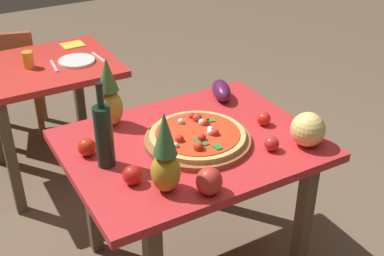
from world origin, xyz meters
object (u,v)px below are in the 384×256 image
pizza (198,135)px  pineapple_right (109,96)px  display_table (191,161)px  knife_utensil (99,57)px  tomato_beside_pepper (272,144)px  napkin_folded (73,45)px  tomato_near_board (264,119)px  background_table (43,86)px  dining_chair (10,78)px  wine_bottle (104,135)px  bell_pepper (209,181)px  fork_utensil (54,66)px  drinking_glass_juice (28,60)px  eggplant (221,90)px  tomato_by_bottle (132,175)px  melon (308,129)px  tomato_at_corner (87,147)px  dinner_plate (77,61)px  pineapple_left (165,157)px

pizza → pineapple_right: (-0.28, 0.34, 0.11)m
display_table → knife_utensil: bearing=90.6°
tomato_beside_pepper → napkin_folded: size_ratio=0.48×
napkin_folded → tomato_near_board: bearing=-72.7°
background_table → dining_chair: size_ratio=1.05×
knife_utensil → wine_bottle: bearing=-113.9°
wine_bottle → bell_pepper: bearing=-53.8°
fork_utensil → drinking_glass_juice: bearing=160.0°
dining_chair → bell_pepper: (0.34, -2.15, 0.35)m
knife_utensil → napkin_folded: 0.30m
eggplant → tomato_by_bottle: (-0.71, -0.46, -0.01)m
napkin_folded → wine_bottle: bearing=-102.4°
pizza → fork_utensil: size_ratio=2.39×
melon → knife_utensil: (-0.45, 1.42, -0.07)m
wine_bottle → tomato_near_board: 0.78m
background_table → melon: bearing=-61.7°
display_table → dining_chair: dining_chair is taller
bell_pepper → background_table: bearing=98.8°
tomato_at_corner → knife_utensil: tomato_at_corner is taller
tomato_near_board → display_table: bearing=174.3°
dining_chair → pineapple_right: bearing=114.8°
dining_chair → tomato_beside_pepper: 2.18m
tomato_near_board → tomato_at_corner: bearing=168.7°
dinner_plate → melon: bearing=-67.5°
fork_utensil → dining_chair: bearing=109.3°
melon → pizza: bearing=148.6°
background_table → melon: 1.70m
display_table → tomato_near_board: 0.40m
eggplant → tomato_at_corner: eggplant is taller
tomato_by_bottle → drinking_glass_juice: size_ratio=0.80×
eggplant → napkin_folded: 1.22m
tomato_at_corner → napkin_folded: (0.36, 1.31, -0.04)m
dinner_plate → napkin_folded: bearing=76.6°
bell_pepper → tomato_near_board: size_ratio=1.75×
tomato_beside_pepper → napkin_folded: tomato_beside_pepper is taller
tomato_beside_pepper → dinner_plate: 1.44m
background_table → wine_bottle: bearing=-91.5°
display_table → tomato_beside_pepper: size_ratio=16.67×
pizza → display_table: bearing=138.1°
background_table → bell_pepper: bearing=-81.2°
pineapple_left → tomato_beside_pepper: size_ratio=5.16×
melon → tomato_by_bottle: size_ratio=1.96×
pineapple_right → tomato_near_board: size_ratio=5.24×
bell_pepper → tomato_near_board: 0.59m
display_table → eggplant: eggplant is taller
pineapple_right → dining_chair: bearing=98.0°
display_table → tomato_beside_pepper: (0.27, -0.24, 0.14)m
tomato_beside_pepper → fork_utensil: 1.49m
eggplant → fork_utensil: (-0.64, 0.85, -0.04)m
pineapple_left → eggplant: 0.84m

